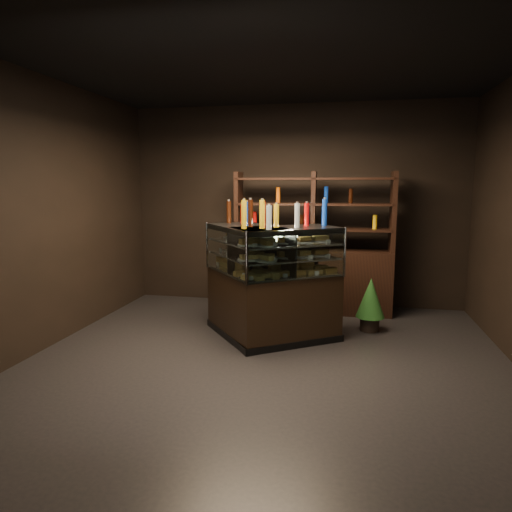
# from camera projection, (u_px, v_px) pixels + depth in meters

# --- Properties ---
(ground) EXTENTS (5.00, 5.00, 0.00)m
(ground) POSITION_uv_depth(u_px,v_px,m) (266.00, 363.00, 4.71)
(ground) COLOR black
(ground) RESTS_ON ground
(room_shell) EXTENTS (5.02, 5.02, 3.01)m
(room_shell) POSITION_uv_depth(u_px,v_px,m) (267.00, 172.00, 4.41)
(room_shell) COLOR black
(room_shell) RESTS_ON ground
(display_case) EXTENTS (1.76, 1.36, 1.35)m
(display_case) POSITION_uv_depth(u_px,v_px,m) (266.00, 301.00, 5.40)
(display_case) COLOR black
(display_case) RESTS_ON ground
(food_display) EXTENTS (1.41, 1.00, 0.42)m
(food_display) POSITION_uv_depth(u_px,v_px,m) (267.00, 253.00, 5.30)
(food_display) COLOR #B29040
(food_display) RESTS_ON display_case
(bottles_top) EXTENTS (1.24, 0.86, 0.30)m
(bottles_top) POSITION_uv_depth(u_px,v_px,m) (267.00, 214.00, 5.24)
(bottles_top) COLOR silver
(bottles_top) RESTS_ON display_case
(potted_conifer) EXTENTS (0.36, 0.36, 0.76)m
(potted_conifer) POSITION_uv_depth(u_px,v_px,m) (371.00, 297.00, 5.68)
(potted_conifer) COLOR black
(potted_conifer) RESTS_ON ground
(back_shelving) EXTENTS (2.23, 0.46, 2.00)m
(back_shelving) POSITION_uv_depth(u_px,v_px,m) (312.00, 270.00, 6.54)
(back_shelving) COLOR black
(back_shelving) RESTS_ON ground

